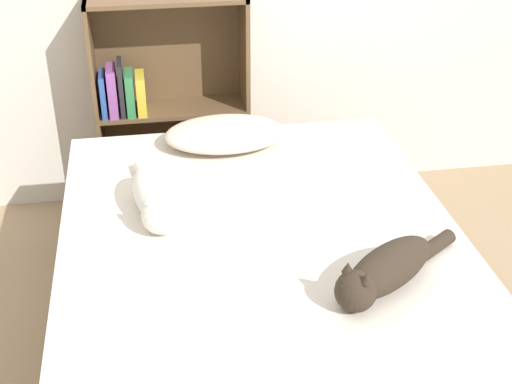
# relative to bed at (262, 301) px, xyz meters

# --- Properties ---
(ground_plane) EXTENTS (8.00, 8.00, 0.00)m
(ground_plane) POSITION_rel_bed_xyz_m (0.00, 0.00, -0.28)
(ground_plane) COLOR #997F60
(bed) EXTENTS (1.44, 1.87, 0.56)m
(bed) POSITION_rel_bed_xyz_m (0.00, 0.00, 0.00)
(bed) COLOR brown
(bed) RESTS_ON ground_plane
(pillow) EXTENTS (0.52, 0.34, 0.11)m
(pillow) POSITION_rel_bed_xyz_m (-0.03, 0.73, 0.34)
(pillow) COLOR beige
(pillow) RESTS_ON bed
(cat_light) EXTENTS (0.19, 0.55, 0.16)m
(cat_light) POSITION_rel_bed_xyz_m (-0.36, 0.21, 0.35)
(cat_light) COLOR white
(cat_light) RESTS_ON bed
(cat_dark) EXTENTS (0.50, 0.38, 0.15)m
(cat_dark) POSITION_rel_bed_xyz_m (0.32, -0.35, 0.35)
(cat_dark) COLOR #33281E
(cat_dark) RESTS_ON bed
(bookshelf) EXTENTS (0.73, 0.26, 1.09)m
(bookshelf) POSITION_rel_bed_xyz_m (-0.26, 1.25, 0.29)
(bookshelf) COLOR brown
(bookshelf) RESTS_ON ground_plane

